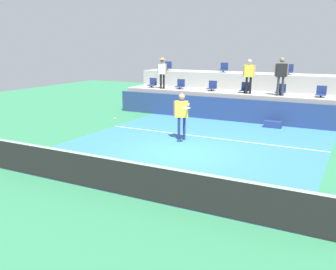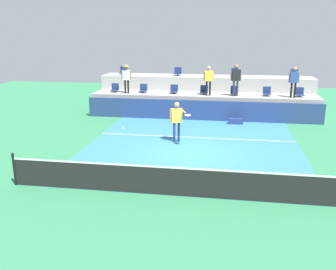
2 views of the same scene
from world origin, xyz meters
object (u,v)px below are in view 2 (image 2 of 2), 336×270
object	(u,v)px
spectator_in_grey	(209,78)
equipment_bag	(236,121)
stadium_chair_upper_far_left	(123,71)
tennis_player	(177,118)
stadium_chair_lower_far_left	(115,88)
stadium_chair_lower_far_right	(300,93)
stadium_chair_upper_right	(234,73)
spectator_in_white	(236,77)
stadium_chair_lower_right	(267,92)
stadium_chair_lower_mid_right	(234,91)
tennis_ball	(123,128)
stadium_chair_lower_mid_left	(174,90)
stadium_chair_upper_left	(178,72)
stadium_chair_lower_left	(143,89)
stadium_chair_upper_far_right	(294,74)
stadium_chair_lower_center	(204,91)
spectator_with_hat	(126,76)
spectator_leaning_on_rail	(294,79)

from	to	relation	value
spectator_in_grey	equipment_bag	world-z (taller)	spectator_in_grey
stadium_chair_upper_far_left	spectator_in_grey	size ratio (longest dim) A/B	0.31
tennis_player	stadium_chair_lower_far_left	bearing A→B (deg)	128.87
stadium_chair_lower_far_right	spectator_in_grey	distance (m)	5.14
stadium_chair_upper_right	spectator_in_white	xyz separation A→B (m)	(0.06, -2.18, 0.02)
stadium_chair_lower_far_left	stadium_chair_lower_right	bearing A→B (deg)	0.00
stadium_chair_lower_mid_right	tennis_ball	world-z (taller)	stadium_chair_lower_mid_right
stadium_chair_lower_mid_left	equipment_bag	size ratio (longest dim) A/B	0.68
stadium_chair_lower_right	stadium_chair_upper_right	size ratio (longest dim) A/B	1.00
stadium_chair_lower_mid_right	stadium_chair_upper_left	distance (m)	4.05
stadium_chair_lower_left	stadium_chair_upper_left	world-z (taller)	stadium_chair_upper_left
stadium_chair_upper_right	stadium_chair_upper_far_right	distance (m)	3.53
stadium_chair_lower_mid_right	tennis_ball	distance (m)	8.54
stadium_chair_lower_mid_right	tennis_ball	xyz separation A→B (m)	(-4.55, -7.21, -0.53)
stadium_chair_upper_right	spectator_in_grey	world-z (taller)	spectator_in_grey
stadium_chair_lower_far_left	spectator_in_white	world-z (taller)	spectator_in_white
stadium_chair_lower_right	stadium_chair_upper_far_right	bearing A→B (deg)	46.56
tennis_player	equipment_bag	bearing A→B (deg)	55.28
stadium_chair_lower_center	stadium_chair_lower_far_right	world-z (taller)	same
spectator_with_hat	stadium_chair_lower_far_left	bearing A→B (deg)	155.72
stadium_chair_upper_far_left	tennis_player	world-z (taller)	stadium_chair_upper_far_left
stadium_chair_lower_left	stadium_chair_lower_right	distance (m)	7.15
stadium_chair_upper_left	tennis_player	size ratio (longest dim) A/B	0.29
spectator_leaning_on_rail	stadium_chair_lower_left	bearing A→B (deg)	177.41
spectator_with_hat	spectator_in_white	xyz separation A→B (m)	(6.29, -0.00, 0.07)
tennis_player	spectator_in_white	world-z (taller)	spectator_in_white
stadium_chair_lower_mid_left	stadium_chair_lower_mid_right	world-z (taller)	same
stadium_chair_lower_left	stadium_chair_lower_center	size ratio (longest dim) A/B	1.00
stadium_chair_upper_far_left	spectator_in_grey	world-z (taller)	spectator_in_grey
spectator_in_white	equipment_bag	distance (m)	2.62
tennis_player	stadium_chair_upper_far_left	bearing A→B (deg)	121.29
stadium_chair_lower_right	spectator_with_hat	distance (m)	8.10
tennis_player	spectator_leaning_on_rail	distance (m)	7.85
stadium_chair_lower_right	spectator_in_white	distance (m)	2.00
spectator_in_grey	tennis_ball	xyz separation A→B (m)	(-3.07, -6.82, -1.31)
stadium_chair_lower_far_left	spectator_with_hat	xyz separation A→B (m)	(0.85, -0.38, 0.79)
spectator_with_hat	stadium_chair_upper_left	bearing A→B (deg)	38.70
stadium_chair_lower_far_left	spectator_in_white	xyz separation A→B (m)	(7.14, -0.38, 0.87)
spectator_leaning_on_rail	equipment_bag	size ratio (longest dim) A/B	2.22
stadium_chair_lower_far_left	stadium_chair_upper_far_right	xyz separation A→B (m)	(10.61, 1.80, 0.85)
stadium_chair_lower_far_right	tennis_player	world-z (taller)	tennis_player
stadium_chair_lower_far_right	stadium_chair_upper_left	bearing A→B (deg)	165.80
stadium_chair_upper_far_left	spectator_leaning_on_rail	world-z (taller)	spectator_leaning_on_rail
spectator_with_hat	equipment_bag	world-z (taller)	spectator_with_hat
stadium_chair_upper_right	equipment_bag	bearing A→B (deg)	-87.96
spectator_in_white	equipment_bag	bearing A→B (deg)	-87.22
tennis_player	stadium_chair_upper_far_right	bearing A→B (deg)	50.97
stadium_chair_lower_far_right	spectator_in_grey	bearing A→B (deg)	-175.67
stadium_chair_lower_center	stadium_chair_upper_far_left	size ratio (longest dim) A/B	1.00
stadium_chair_lower_right	equipment_bag	size ratio (longest dim) A/B	0.68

